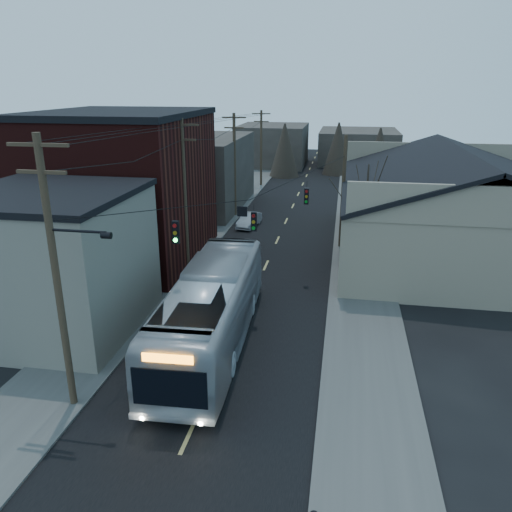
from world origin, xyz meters
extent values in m
plane|color=black|center=(0.00, 0.00, 0.00)|extent=(160.00, 160.00, 0.00)
cube|color=black|center=(0.00, 30.00, 0.01)|extent=(9.00, 110.00, 0.02)
cube|color=#474744|center=(-6.50, 30.00, 0.06)|extent=(4.00, 110.00, 0.12)
cube|color=#474744|center=(6.50, 30.00, 0.06)|extent=(4.00, 110.00, 0.12)
cube|color=slate|center=(-9.00, 9.00, 3.50)|extent=(8.00, 8.00, 7.00)
cube|color=black|center=(-10.00, 20.00, 5.00)|extent=(10.00, 12.00, 10.00)
cube|color=#342E29|center=(-9.50, 36.00, 3.50)|extent=(9.00, 14.00, 7.00)
cube|color=gray|center=(13.00, 25.00, 2.50)|extent=(16.00, 20.00, 5.00)
cube|color=black|center=(9.00, 25.00, 6.30)|extent=(8.16, 20.60, 2.86)
cube|color=#342E29|center=(-6.00, 65.00, 3.00)|extent=(10.00, 12.00, 6.00)
cube|color=#342E29|center=(7.00, 70.00, 2.50)|extent=(12.00, 14.00, 5.00)
cone|color=black|center=(6.50, 20.00, 3.60)|extent=(0.40, 0.40, 7.20)
cylinder|color=#382B1E|center=(-5.00, 3.00, 5.25)|extent=(0.28, 0.28, 10.50)
cube|color=#382B1E|center=(-5.00, 3.00, 10.10)|extent=(2.20, 0.12, 0.12)
cylinder|color=#382B1E|center=(-5.00, 18.00, 5.00)|extent=(0.28, 0.28, 10.00)
cube|color=#382B1E|center=(-5.00, 18.00, 9.60)|extent=(2.20, 0.12, 0.12)
cylinder|color=#382B1E|center=(-5.00, 33.00, 4.75)|extent=(0.28, 0.28, 9.50)
cube|color=#382B1E|center=(-5.00, 33.00, 9.10)|extent=(2.20, 0.12, 0.12)
cylinder|color=#382B1E|center=(-5.00, 48.00, 4.50)|extent=(0.28, 0.28, 9.00)
cube|color=#382B1E|center=(-5.00, 48.00, 8.60)|extent=(2.20, 0.12, 0.12)
cylinder|color=#382B1E|center=(5.00, 25.00, 4.25)|extent=(0.28, 0.28, 8.50)
cube|color=black|center=(-2.00, 7.50, 5.95)|extent=(0.28, 0.20, 1.00)
cube|color=black|center=(0.60, 12.00, 5.35)|extent=(0.28, 0.20, 1.00)
cube|color=black|center=(2.80, 18.00, 5.45)|extent=(0.28, 0.20, 1.00)
imported|color=#A8AEB4|center=(-0.86, 8.62, 1.87)|extent=(3.65, 13.53, 3.74)
imported|color=#96979D|center=(-3.00, 29.55, 0.61)|extent=(1.74, 3.84, 1.22)
camera|label=1|loc=(4.96, -12.17, 12.02)|focal=35.00mm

